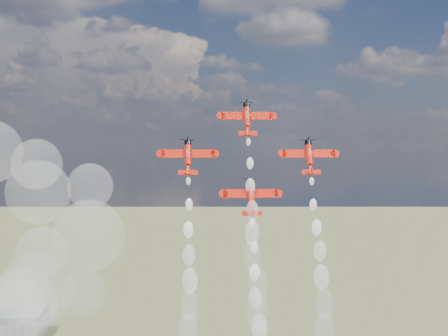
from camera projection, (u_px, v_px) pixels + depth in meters
plane_lead at (247, 118)px, 152.54m from camera, size 12.85×6.30×8.58m
plane_left at (188, 156)px, 147.50m from camera, size 12.85×6.30×8.58m
plane_right at (309, 156)px, 149.57m from camera, size 12.85×6.30×8.58m
plane_slot at (251, 196)px, 144.54m from camera, size 12.85×6.30×8.58m
smoke_trail_lead at (255, 274)px, 137.70m from camera, size 5.18×19.81×40.02m
smoke_trail_left at (189, 323)px, 132.28m from camera, size 5.19×20.90×40.08m
smoke_trail_right at (324, 321)px, 134.19m from camera, size 5.10×20.40×40.13m
drifted_smoke_cloud at (26, 236)px, 167.80m from camera, size 54.23×42.48×58.51m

